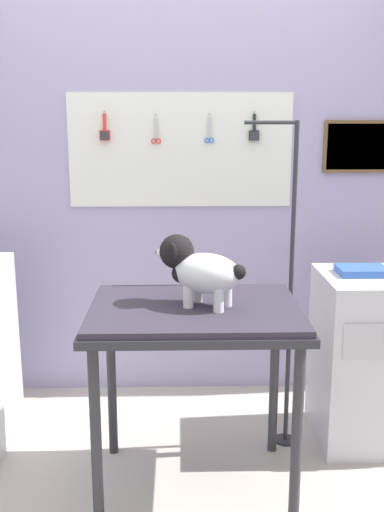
{
  "coord_description": "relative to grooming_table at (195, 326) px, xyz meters",
  "views": [
    {
      "loc": [
        0.03,
        -2.16,
        1.61
      ],
      "look_at": [
        0.08,
        0.29,
        1.05
      ],
      "focal_mm": 41.99,
      "sensor_mm": 36.0,
      "label": 1
    }
  ],
  "objects": [
    {
      "name": "rear_wall_panel",
      "position": [
        -0.09,
        1.04,
        0.4
      ],
      "size": [
        4.0,
        0.11,
        2.3
      ],
      "color": "#A9A1C9",
      "rests_on": "ground"
    },
    {
      "name": "grooming_table",
      "position": [
        0.0,
        0.0,
        0.0
      ],
      "size": [
        0.91,
        0.68,
        0.84
      ],
      "color": "#2D2D33",
      "rests_on": "ground"
    },
    {
      "name": "grooming_arm",
      "position": [
        0.46,
        0.36,
        -0.01
      ],
      "size": [
        0.3,
        0.11,
        1.6
      ],
      "color": "#2D2D33",
      "rests_on": "ground"
    },
    {
      "name": "dog",
      "position": [
        0.01,
        0.01,
        0.25
      ],
      "size": [
        0.39,
        0.3,
        0.29
      ],
      "color": "white",
      "rests_on": "grooming_table"
    },
    {
      "name": "supply_tray",
      "position": [
        0.84,
        0.43,
        0.13
      ],
      "size": [
        0.24,
        0.18,
        0.04
      ],
      "color": "#3660BD",
      "rests_on": "cabinet_right"
    }
  ]
}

